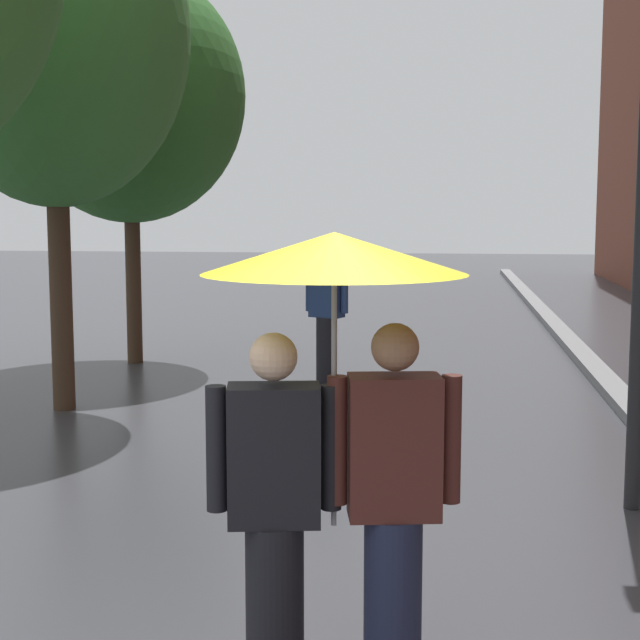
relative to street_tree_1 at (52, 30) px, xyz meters
The scene contains 5 objects.
kerb_strip 8.09m from the street_tree_1, 31.06° to the left, with size 0.30×36.00×0.12m, color slate.
street_tree_1 is the anchor object (origin of this frame).
street_tree_2 3.11m from the street_tree_1, 93.91° to the left, with size 3.16×3.16×5.41m.
couple_under_umbrella 7.25m from the street_tree_1, 57.96° to the right, with size 1.15×1.15×2.09m.
pedestrian_walking_midground 4.50m from the street_tree_1, 34.94° to the left, with size 0.55×0.36×1.68m.
Camera 1 is at (1.20, -3.47, 2.21)m, focal length 54.08 mm.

